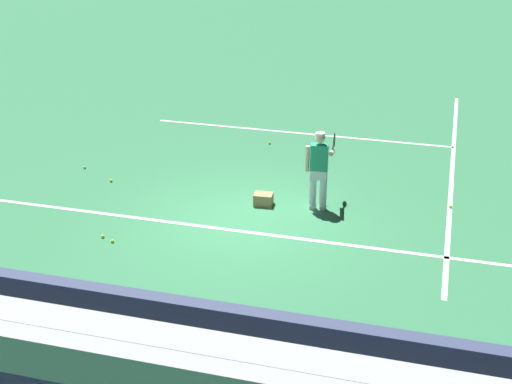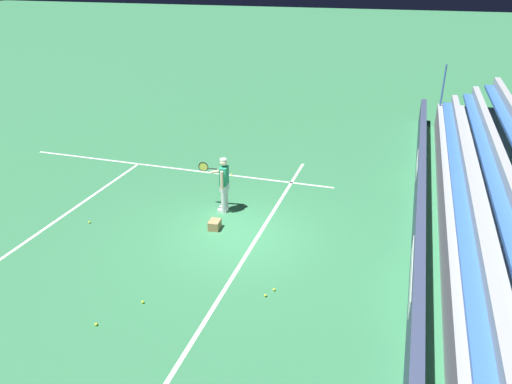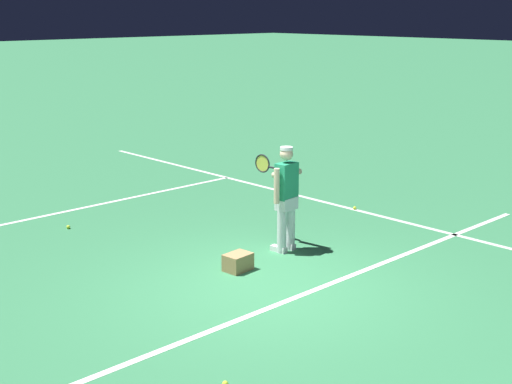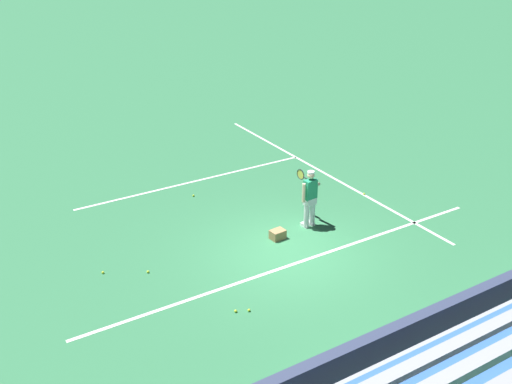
{
  "view_description": "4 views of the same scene",
  "coord_description": "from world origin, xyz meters",
  "px_view_note": "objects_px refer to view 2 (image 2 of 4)",
  "views": [
    {
      "loc": [
        3.75,
        -12.63,
        6.62
      ],
      "look_at": [
        0.24,
        0.12,
        0.61
      ],
      "focal_mm": 50.0,
      "sensor_mm": 36.0,
      "label": 1
    },
    {
      "loc": [
        -11.48,
        -4.09,
        6.94
      ],
      "look_at": [
        0.41,
        -0.36,
        1.24
      ],
      "focal_mm": 35.0,
      "sensor_mm": 36.0,
      "label": 2
    },
    {
      "loc": [
        -6.54,
        -6.66,
        3.8
      ],
      "look_at": [
        1.04,
        1.3,
        0.98
      ],
      "focal_mm": 50.0,
      "sensor_mm": 36.0,
      "label": 3
    },
    {
      "loc": [
        -7.85,
        -11.15,
        8.23
      ],
      "look_at": [
        -0.34,
        1.05,
        1.47
      ],
      "focal_mm": 42.0,
      "sensor_mm": 36.0,
      "label": 4
    }
  ],
  "objects_px": {
    "tennis_player": "(223,184)",
    "tennis_ball_far_right": "(274,290)",
    "ball_box_cardboard": "(215,225)",
    "tennis_ball_by_box": "(90,222)",
    "tennis_ball_far_left": "(232,174)",
    "tennis_ball_toward_net": "(265,295)",
    "tennis_ball_near_player": "(96,324)",
    "tennis_ball_on_baseline": "(143,302)"
  },
  "relations": [
    {
      "from": "tennis_ball_toward_net",
      "to": "tennis_ball_near_player",
      "type": "distance_m",
      "value": 3.73
    },
    {
      "from": "tennis_ball_toward_net",
      "to": "tennis_ball_near_player",
      "type": "bearing_deg",
      "value": 123.13
    },
    {
      "from": "tennis_player",
      "to": "tennis_ball_far_left",
      "type": "bearing_deg",
      "value": 15.35
    },
    {
      "from": "ball_box_cardboard",
      "to": "tennis_ball_toward_net",
      "type": "height_order",
      "value": "ball_box_cardboard"
    },
    {
      "from": "tennis_ball_by_box",
      "to": "ball_box_cardboard",
      "type": "bearing_deg",
      "value": -77.69
    },
    {
      "from": "tennis_ball_on_baseline",
      "to": "tennis_ball_far_left",
      "type": "bearing_deg",
      "value": 4.87
    },
    {
      "from": "ball_box_cardboard",
      "to": "tennis_ball_on_baseline",
      "type": "xyz_separation_m",
      "value": [
        -3.72,
        0.25,
        -0.1
      ]
    },
    {
      "from": "tennis_ball_near_player",
      "to": "tennis_ball_toward_net",
      "type": "bearing_deg",
      "value": -56.87
    },
    {
      "from": "tennis_ball_near_player",
      "to": "tennis_ball_on_baseline",
      "type": "relative_size",
      "value": 1.0
    },
    {
      "from": "tennis_ball_toward_net",
      "to": "tennis_ball_on_baseline",
      "type": "distance_m",
      "value": 2.77
    },
    {
      "from": "tennis_player",
      "to": "tennis_ball_toward_net",
      "type": "bearing_deg",
      "value": -147.3
    },
    {
      "from": "tennis_player",
      "to": "ball_box_cardboard",
      "type": "bearing_deg",
      "value": -172.56
    },
    {
      "from": "tennis_ball_far_left",
      "to": "tennis_ball_toward_net",
      "type": "bearing_deg",
      "value": -153.95
    },
    {
      "from": "tennis_player",
      "to": "tennis_ball_far_left",
      "type": "distance_m",
      "value": 2.97
    },
    {
      "from": "tennis_ball_on_baseline",
      "to": "tennis_ball_far_right",
      "type": "xyz_separation_m",
      "value": [
        1.34,
        -2.69,
        0.0
      ]
    },
    {
      "from": "tennis_player",
      "to": "tennis_ball_on_baseline",
      "type": "bearing_deg",
      "value": 178.81
    },
    {
      "from": "ball_box_cardboard",
      "to": "tennis_player",
      "type": "bearing_deg",
      "value": 7.44
    },
    {
      "from": "tennis_ball_toward_net",
      "to": "tennis_ball_by_box",
      "type": "height_order",
      "value": "same"
    },
    {
      "from": "tennis_ball_far_left",
      "to": "tennis_ball_near_player",
      "type": "bearing_deg",
      "value": -179.4
    },
    {
      "from": "tennis_ball_toward_net",
      "to": "ball_box_cardboard",
      "type": "bearing_deg",
      "value": 40.9
    },
    {
      "from": "ball_box_cardboard",
      "to": "tennis_ball_far_left",
      "type": "distance_m",
      "value": 4.01
    },
    {
      "from": "tennis_player",
      "to": "tennis_ball_near_player",
      "type": "height_order",
      "value": "tennis_player"
    },
    {
      "from": "tennis_ball_far_left",
      "to": "ball_box_cardboard",
      "type": "bearing_deg",
      "value": -166.96
    },
    {
      "from": "tennis_ball_by_box",
      "to": "tennis_ball_far_right",
      "type": "bearing_deg",
      "value": -104.7
    },
    {
      "from": "tennis_ball_near_player",
      "to": "tennis_player",
      "type": "bearing_deg",
      "value": -6.45
    },
    {
      "from": "tennis_ball_by_box",
      "to": "tennis_ball_far_right",
      "type": "xyz_separation_m",
      "value": [
        -1.59,
        -6.08,
        0.0
      ]
    },
    {
      "from": "ball_box_cardboard",
      "to": "tennis_ball_toward_net",
      "type": "distance_m",
      "value": 3.52
    },
    {
      "from": "tennis_ball_near_player",
      "to": "tennis_ball_far_left",
      "type": "bearing_deg",
      "value": 0.6
    },
    {
      "from": "tennis_player",
      "to": "tennis_ball_far_right",
      "type": "distance_m",
      "value": 4.48
    },
    {
      "from": "tennis_ball_on_baseline",
      "to": "tennis_ball_far_right",
      "type": "distance_m",
      "value": 3.0
    },
    {
      "from": "tennis_ball_by_box",
      "to": "tennis_ball_on_baseline",
      "type": "bearing_deg",
      "value": -130.87
    },
    {
      "from": "tennis_player",
      "to": "ball_box_cardboard",
      "type": "xyz_separation_m",
      "value": [
        -1.17,
        -0.15,
        -0.76
      ]
    },
    {
      "from": "ball_box_cardboard",
      "to": "tennis_ball_by_box",
      "type": "distance_m",
      "value": 3.73
    },
    {
      "from": "tennis_ball_toward_net",
      "to": "tennis_ball_far_right",
      "type": "height_order",
      "value": "same"
    },
    {
      "from": "tennis_ball_toward_net",
      "to": "tennis_ball_far_right",
      "type": "bearing_deg",
      "value": -25.58
    },
    {
      "from": "ball_box_cardboard",
      "to": "tennis_ball_toward_net",
      "type": "relative_size",
      "value": 6.06
    },
    {
      "from": "tennis_ball_by_box",
      "to": "tennis_ball_near_player",
      "type": "bearing_deg",
      "value": -144.1
    },
    {
      "from": "tennis_ball_on_baseline",
      "to": "tennis_ball_toward_net",
      "type": "bearing_deg",
      "value": -67.45
    },
    {
      "from": "tennis_ball_far_left",
      "to": "tennis_ball_on_baseline",
      "type": "relative_size",
      "value": 1.0
    },
    {
      "from": "tennis_ball_near_player",
      "to": "tennis_ball_far_right",
      "type": "xyz_separation_m",
      "value": [
        2.31,
        -3.25,
        0.0
      ]
    },
    {
      "from": "tennis_ball_toward_net",
      "to": "tennis_ball_far_left",
      "type": "distance_m",
      "value": 7.31
    },
    {
      "from": "tennis_ball_toward_net",
      "to": "tennis_ball_far_right",
      "type": "xyz_separation_m",
      "value": [
        0.27,
        -0.13,
        0.0
      ]
    }
  ]
}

